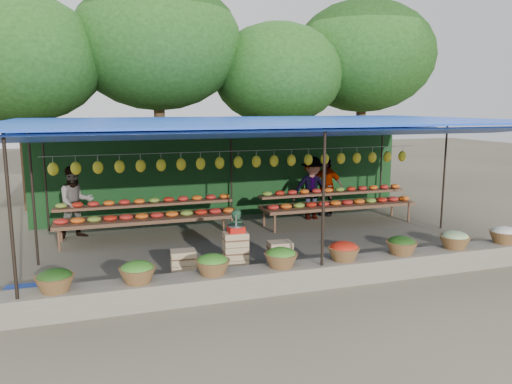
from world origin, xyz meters
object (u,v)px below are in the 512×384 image
object	(u,v)px
vendor_seated	(235,238)
crate_counter	(234,256)
weighing_scale	(236,228)
blue_crate_front	(24,298)

from	to	relation	value
vendor_seated	crate_counter	bearing A→B (deg)	53.82
crate_counter	vendor_seated	distance (m)	0.40
crate_counter	vendor_seated	size ratio (longest dim) A/B	2.05
crate_counter	vendor_seated	world-z (taller)	vendor_seated
weighing_scale	vendor_seated	bearing A→B (deg)	77.62
weighing_scale	vendor_seated	world-z (taller)	vendor_seated
blue_crate_front	crate_counter	bearing A→B (deg)	13.17
crate_counter	blue_crate_front	size ratio (longest dim) A/B	4.16
crate_counter	blue_crate_front	world-z (taller)	crate_counter
vendor_seated	blue_crate_front	bearing A→B (deg)	-2.03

